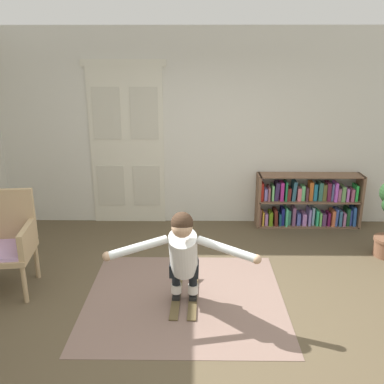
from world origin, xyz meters
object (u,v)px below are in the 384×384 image
at_px(wicker_chair, 4,240).
at_px(person_skier, 183,252).
at_px(bookshelf, 308,203).
at_px(skis_pair, 185,295).

height_order(wicker_chair, person_skier, person_skier).
height_order(bookshelf, skis_pair, bookshelf).
xyz_separation_m(bookshelf, person_skier, (-1.83, -2.27, 0.28)).
bearing_deg(wicker_chair, person_skier, -11.85).
height_order(bookshelf, person_skier, person_skier).
relative_size(bookshelf, skis_pair, 1.83).
xyz_separation_m(wicker_chair, person_skier, (1.97, -0.41, 0.06)).
relative_size(skis_pair, person_skier, 0.58).
bearing_deg(bookshelf, skis_pair, -131.59).
distance_m(wicker_chair, person_skier, 2.02).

